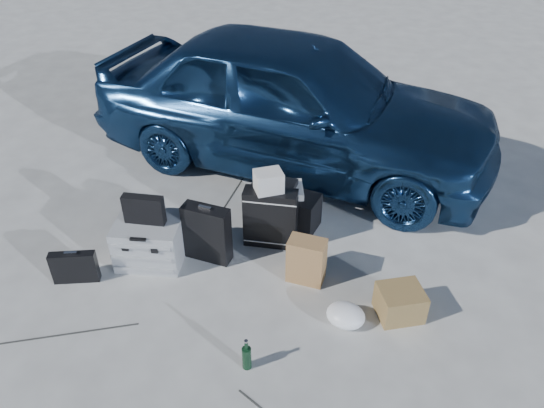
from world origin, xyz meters
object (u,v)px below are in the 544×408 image
at_px(car, 294,101).
at_px(pelican_case, 150,241).
at_px(green_bottle, 247,355).
at_px(briefcase, 75,267).
at_px(suitcase_left, 207,233).
at_px(cardboard_box, 400,302).
at_px(suitcase_right, 270,218).
at_px(duffel_bag, 283,207).

bearing_deg(car, pelican_case, 165.73).
distance_m(pelican_case, green_bottle, 1.52).
distance_m(briefcase, suitcase_left, 1.17).
bearing_deg(cardboard_box, briefcase, 178.58).
height_order(suitcase_right, duffel_bag, suitcase_right).
height_order(duffel_bag, cardboard_box, duffel_bag).
xyz_separation_m(car, pelican_case, (-1.12, -1.91, -0.56)).
bearing_deg(green_bottle, pelican_case, 133.94).
height_order(car, suitcase_right, car).
bearing_deg(pelican_case, suitcase_left, 7.87).
bearing_deg(suitcase_right, briefcase, -153.30).
distance_m(car, green_bottle, 3.07).
bearing_deg(briefcase, green_bottle, -35.44).
bearing_deg(suitcase_left, duffel_bag, 58.61).
xyz_separation_m(suitcase_left, suitcase_right, (0.54, 0.27, 0.02)).
relative_size(pelican_case, briefcase, 1.48).
bearing_deg(pelican_case, duffel_bag, 30.22).
bearing_deg(suitcase_right, pelican_case, -158.42).
relative_size(pelican_case, cardboard_box, 1.66).
bearing_deg(suitcase_left, suitcase_right, 40.69).
relative_size(duffel_bag, cardboard_box, 2.05).
bearing_deg(suitcase_left, green_bottle, -51.23).
height_order(suitcase_left, suitcase_right, suitcase_right).
height_order(suitcase_left, duffel_bag, suitcase_left).
xyz_separation_m(car, suitcase_left, (-0.61, -1.83, -0.49)).
distance_m(briefcase, green_bottle, 1.78).
distance_m(duffel_bag, cardboard_box, 1.55).
bearing_deg(suitcase_right, green_bottle, -87.06).
distance_m(car, cardboard_box, 2.65).
relative_size(suitcase_left, duffel_bag, 0.78).
distance_m(car, briefcase, 2.90).
bearing_deg(cardboard_box, suitcase_left, 163.12).
height_order(suitcase_right, green_bottle, suitcase_right).
xyz_separation_m(duffel_bag, green_bottle, (-0.08, -1.79, -0.04)).
distance_m(pelican_case, duffel_bag, 1.33).
bearing_deg(green_bottle, car, 88.67).
bearing_deg(pelican_case, suitcase_right, 17.24).
bearing_deg(car, briefcase, 159.47).
relative_size(car, pelican_case, 7.80).
xyz_separation_m(suitcase_left, duffel_bag, (0.62, 0.62, -0.10)).
xyz_separation_m(briefcase, green_bottle, (1.62, -0.73, -0.01)).
distance_m(briefcase, suitcase_right, 1.77).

